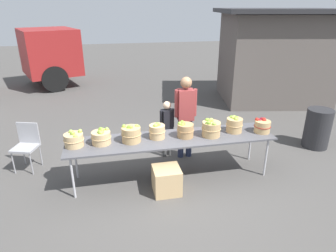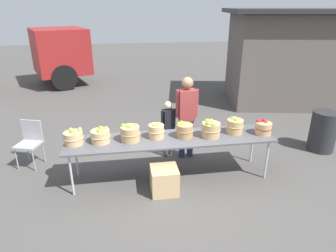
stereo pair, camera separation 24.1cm
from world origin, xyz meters
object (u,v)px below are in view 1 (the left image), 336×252
object	(u,v)px
folding_chair	(27,143)
trash_barrel	(317,128)
child_customer	(167,125)
market_table	(172,140)
apple_basket_green_2	(131,134)
apple_basket_green_0	(74,140)
apple_basket_green_5	(211,128)
vendor_adult	(186,112)
apple_basket_green_1	(101,137)
apple_basket_red_0	(262,126)
produce_crate	(167,180)
apple_basket_green_3	(157,131)
apple_basket_green_4	(185,130)
apple_basket_green_6	(234,124)

from	to	relation	value
folding_chair	trash_barrel	xyz separation A→B (m)	(5.80, -0.31, -0.09)
child_customer	trash_barrel	distance (m)	3.22
market_table	apple_basket_green_2	xyz separation A→B (m)	(-0.67, 0.01, 0.17)
apple_basket_green_0	child_customer	size ratio (longest dim) A/B	0.28
market_table	folding_chair	xyz separation A→B (m)	(-2.52, 0.86, -0.21)
apple_basket_green_0	apple_basket_green_2	world-z (taller)	apple_basket_green_2
apple_basket_green_5	vendor_adult	xyz separation A→B (m)	(-0.25, 0.74, 0.07)
apple_basket_green_1	vendor_adult	size ratio (longest dim) A/B	0.20
market_table	apple_basket_red_0	xyz separation A→B (m)	(1.61, -0.07, 0.15)
produce_crate	vendor_adult	bearing A→B (deg)	61.91
child_customer	apple_basket_green_3	bearing A→B (deg)	50.78
apple_basket_green_1	child_customer	world-z (taller)	child_customer
child_customer	apple_basket_green_4	bearing A→B (deg)	85.13
apple_basket_green_3	vendor_adult	distance (m)	0.92
apple_basket_green_0	apple_basket_red_0	size ratio (longest dim) A/B	1.10
apple_basket_green_0	apple_basket_green_1	size ratio (longest dim) A/B	0.99
apple_basket_green_2	apple_basket_green_5	distance (m)	1.35
market_table	apple_basket_green_1	distance (m)	1.17
apple_basket_green_0	apple_basket_green_4	world-z (taller)	apple_basket_green_4
apple_basket_green_1	vendor_adult	bearing A→B (deg)	22.72
apple_basket_green_5	apple_basket_green_6	size ratio (longest dim) A/B	1.11
folding_chair	trash_barrel	bearing A→B (deg)	14.83
apple_basket_green_6	folding_chair	bearing A→B (deg)	167.42
apple_basket_green_3	apple_basket_red_0	xyz separation A→B (m)	(1.85, -0.13, -0.02)
apple_basket_green_2	folding_chair	size ratio (longest dim) A/B	0.38
folding_chair	vendor_adult	bearing A→B (deg)	14.56
apple_basket_green_5	trash_barrel	world-z (taller)	apple_basket_green_5
apple_basket_green_6	child_customer	bearing A→B (deg)	144.52
apple_basket_green_0	apple_basket_red_0	world-z (taller)	same
apple_basket_green_6	apple_basket_green_5	bearing A→B (deg)	-169.12
market_table	apple_basket_green_6	world-z (taller)	apple_basket_green_6
market_table	folding_chair	bearing A→B (deg)	161.19
child_customer	trash_barrel	xyz separation A→B (m)	(3.20, -0.24, -0.26)
apple_basket_green_5	produce_crate	xyz separation A→B (m)	(-0.85, -0.39, -0.67)
apple_basket_red_0	apple_basket_green_4	bearing A→B (deg)	176.67
apple_basket_green_4	apple_basket_green_6	bearing A→B (deg)	2.17
child_customer	produce_crate	size ratio (longest dim) A/B	2.66
folding_chair	produce_crate	size ratio (longest dim) A/B	1.99
apple_basket_green_3	apple_basket_green_2	bearing A→B (deg)	-173.61
apple_basket_green_1	vendor_adult	world-z (taller)	vendor_adult
apple_basket_green_5	apple_basket_green_1	bearing A→B (deg)	177.65
apple_basket_green_5	child_customer	size ratio (longest dim) A/B	0.29
trash_barrel	vendor_adult	bearing A→B (deg)	177.25
apple_basket_red_0	apple_basket_green_2	bearing A→B (deg)	177.98
apple_basket_red_0	child_customer	world-z (taller)	child_customer
apple_basket_green_2	apple_basket_green_6	distance (m)	1.81
apple_basket_green_3	folding_chair	xyz separation A→B (m)	(-2.28, 0.80, -0.38)
folding_chair	apple_basket_green_6	bearing A→B (deg)	5.27
apple_basket_green_3	apple_basket_green_4	distance (m)	0.47
apple_basket_red_0	folding_chair	xyz separation A→B (m)	(-4.13, 0.93, -0.36)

